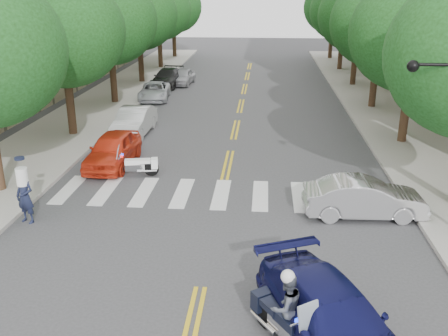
# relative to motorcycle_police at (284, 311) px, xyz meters

# --- Properties ---
(ground) EXTENTS (140.00, 140.00, 0.00)m
(ground) POSITION_rel_motorcycle_police_xyz_m (-2.18, 2.09, -0.87)
(ground) COLOR #38383A
(ground) RESTS_ON ground
(sidewalk_left) EXTENTS (5.00, 60.00, 0.15)m
(sidewalk_left) POSITION_rel_motorcycle_police_xyz_m (-11.68, 24.09, -0.80)
(sidewalk_left) COLOR #9E9991
(sidewalk_left) RESTS_ON ground
(sidewalk_right) EXTENTS (5.00, 60.00, 0.15)m
(sidewalk_right) POSITION_rel_motorcycle_police_xyz_m (7.32, 24.09, -0.80)
(sidewalk_right) COLOR #9E9991
(sidewalk_right) RESTS_ON ground
(tree_l_1) EXTENTS (6.40, 6.40, 8.45)m
(tree_l_1) POSITION_rel_motorcycle_police_xyz_m (-10.98, 16.09, 4.68)
(tree_l_1) COLOR #382316
(tree_l_1) RESTS_ON ground
(tree_l_2) EXTENTS (6.40, 6.40, 8.45)m
(tree_l_2) POSITION_rel_motorcycle_police_xyz_m (-10.98, 24.09, 4.68)
(tree_l_2) COLOR #382316
(tree_l_2) RESTS_ON ground
(tree_l_3) EXTENTS (6.40, 6.40, 8.45)m
(tree_l_3) POSITION_rel_motorcycle_police_xyz_m (-10.98, 32.09, 4.68)
(tree_l_3) COLOR #382316
(tree_l_3) RESTS_ON ground
(tree_l_4) EXTENTS (6.40, 6.40, 8.45)m
(tree_l_4) POSITION_rel_motorcycle_police_xyz_m (-10.98, 40.09, 4.68)
(tree_l_4) COLOR #382316
(tree_l_4) RESTS_ON ground
(tree_l_5) EXTENTS (6.40, 6.40, 8.45)m
(tree_l_5) POSITION_rel_motorcycle_police_xyz_m (-10.98, 48.09, 4.68)
(tree_l_5) COLOR #382316
(tree_l_5) RESTS_ON ground
(tree_r_1) EXTENTS (6.40, 6.40, 8.45)m
(tree_r_1) POSITION_rel_motorcycle_police_xyz_m (6.62, 16.09, 4.68)
(tree_r_1) COLOR #382316
(tree_r_1) RESTS_ON ground
(tree_r_2) EXTENTS (6.40, 6.40, 8.45)m
(tree_r_2) POSITION_rel_motorcycle_police_xyz_m (6.62, 24.09, 4.68)
(tree_r_2) COLOR #382316
(tree_r_2) RESTS_ON ground
(tree_r_3) EXTENTS (6.40, 6.40, 8.45)m
(tree_r_3) POSITION_rel_motorcycle_police_xyz_m (6.62, 32.09, 4.68)
(tree_r_3) COLOR #382316
(tree_r_3) RESTS_ON ground
(tree_r_4) EXTENTS (6.40, 6.40, 8.45)m
(tree_r_4) POSITION_rel_motorcycle_police_xyz_m (6.62, 40.09, 4.68)
(tree_r_4) COLOR #382316
(tree_r_4) RESTS_ON ground
(tree_r_5) EXTENTS (6.40, 6.40, 8.45)m
(tree_r_5) POSITION_rel_motorcycle_police_xyz_m (6.62, 48.09, 4.68)
(tree_r_5) COLOR #382316
(tree_r_5) RESTS_ON ground
(motorcycle_police) EXTENTS (1.60, 2.13, 1.97)m
(motorcycle_police) POSITION_rel_motorcycle_police_xyz_m (0.00, 0.00, 0.00)
(motorcycle_police) COLOR black
(motorcycle_police) RESTS_ON ground
(motorcycle_parked) EXTENTS (2.12, 0.76, 1.38)m
(motorcycle_parked) POSITION_rel_motorcycle_police_xyz_m (-5.92, 10.33, -0.39)
(motorcycle_parked) COLOR black
(motorcycle_parked) RESTS_ON ground
(officer_standing) EXTENTS (0.81, 0.66, 1.92)m
(officer_standing) POSITION_rel_motorcycle_police_xyz_m (-8.68, 5.61, 0.09)
(officer_standing) COLOR #171C34
(officer_standing) RESTS_ON ground
(convertible) EXTENTS (4.31, 1.68, 1.40)m
(convertible) POSITION_rel_motorcycle_police_xyz_m (3.04, 7.04, -0.17)
(convertible) COLOR #B3B3B5
(convertible) RESTS_ON ground
(sedan_blue) EXTENTS (3.95, 5.57, 1.50)m
(sedan_blue) POSITION_rel_motorcycle_police_xyz_m (1.05, -0.08, -0.12)
(sedan_blue) COLOR #111348
(sedan_blue) RESTS_ON ground
(parked_car_a) EXTENTS (1.91, 4.49, 1.52)m
(parked_car_a) POSITION_rel_motorcycle_police_xyz_m (-7.38, 11.59, -0.12)
(parked_car_a) COLOR red
(parked_car_a) RESTS_ON ground
(parked_car_b) EXTENTS (1.69, 4.57, 1.49)m
(parked_car_b) POSITION_rel_motorcycle_police_xyz_m (-7.68, 16.59, -0.13)
(parked_car_b) COLOR #BCBCBC
(parked_car_b) RESTS_ON ground
(parked_car_c) EXTENTS (2.47, 4.59, 1.22)m
(parked_car_c) POSITION_rel_motorcycle_police_xyz_m (-8.48, 25.59, -0.26)
(parked_car_c) COLOR #B6B9BE
(parked_car_c) RESTS_ON ground
(parked_car_d) EXTENTS (2.32, 5.02, 1.42)m
(parked_car_d) POSITION_rel_motorcycle_police_xyz_m (-8.48, 30.59, -0.16)
(parked_car_d) COLOR black
(parked_car_d) RESTS_ON ground
(parked_car_e) EXTENTS (1.86, 3.96, 1.31)m
(parked_car_e) POSITION_rel_motorcycle_police_xyz_m (-7.38, 31.59, -0.22)
(parked_car_e) COLOR #A0A0A5
(parked_car_e) RESTS_ON ground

